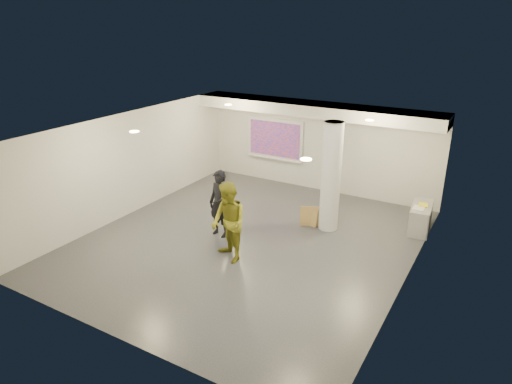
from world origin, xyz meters
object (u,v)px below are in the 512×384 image
Objects in this scene: woman at (220,204)px; projection_screen at (275,139)px; man at (229,223)px; credenza at (421,218)px; column at (331,177)px.

projection_screen is at bearing 107.14° from woman.
man is (1.69, -5.49, -0.55)m from projection_screen.
woman is (-4.56, -3.00, 0.54)m from credenza.
credenza is at bearing 40.96° from woman.
column reaches higher than woman.
projection_screen is 1.16× the size of woman.
projection_screen is 1.08× the size of man.
credenza is (2.22, 1.16, -1.14)m from column.
column is 2.42× the size of credenza.
credenza is (5.32, -1.49, -1.17)m from projection_screen.
projection_screen is 4.60m from woman.
woman is (0.76, -4.50, -0.62)m from projection_screen.
column is 3.21m from man.
column is 1.54× the size of man.
credenza is 5.43m from man.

